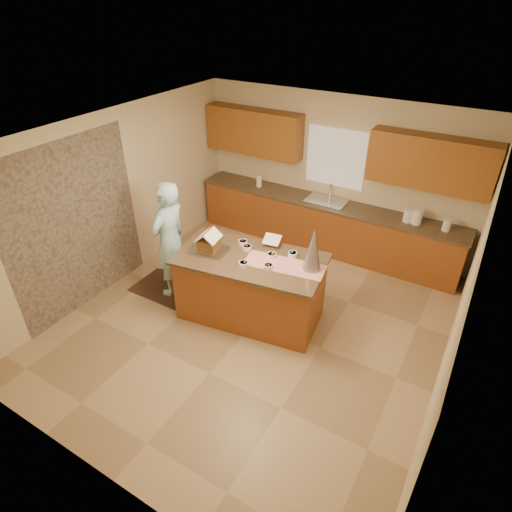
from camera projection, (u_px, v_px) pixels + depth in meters
name	position (u px, v px, depth m)	size (l,w,h in m)	color
floor	(255.00, 322.00, 6.23)	(5.50, 5.50, 0.00)	tan
ceiling	(255.00, 139.00, 4.78)	(5.50, 5.50, 0.00)	silver
wall_back	(335.00, 174.00, 7.50)	(5.50, 5.50, 0.00)	beige
wall_front	(84.00, 390.00, 3.51)	(5.50, 5.50, 0.00)	beige
wall_left	(116.00, 200.00, 6.58)	(5.50, 5.50, 0.00)	beige
wall_right	(461.00, 305.00, 4.43)	(5.50, 5.50, 0.00)	beige
stone_accent	(76.00, 228.00, 6.04)	(2.50, 2.50, 0.00)	gray
window_curtain	(336.00, 158.00, 7.31)	(1.05, 0.03, 1.00)	white
back_counter_base	(324.00, 226.00, 7.77)	(4.80, 0.60, 0.88)	#97451F
back_counter_top	(326.00, 203.00, 7.52)	(4.85, 0.63, 0.04)	brown
upper_cabinet_left	(254.00, 132.00, 7.73)	(1.85, 0.35, 0.80)	#955420
upper_cabinet_right	(431.00, 163.00, 6.40)	(1.85, 0.35, 0.80)	#955420
sink	(326.00, 204.00, 7.53)	(0.70, 0.45, 0.12)	silver
faucet	(331.00, 191.00, 7.57)	(0.03, 0.03, 0.28)	silver
island_base	(251.00, 288.00, 6.12)	(1.96, 0.98, 0.96)	#97451F
island_top	(250.00, 259.00, 5.85)	(2.05, 1.07, 0.04)	brown
table_runner	(284.00, 265.00, 5.69)	(1.09, 0.39, 0.01)	#B5130C
baking_tray	(209.00, 250.00, 5.98)	(0.50, 0.37, 0.03)	silver
cookbook	(272.00, 240.00, 6.06)	(0.24, 0.02, 0.20)	white
tinsel_tree	(313.00, 249.00, 5.46)	(0.24, 0.24, 0.60)	#B9BAC6
rug	(174.00, 289.00, 6.89)	(1.25, 0.82, 0.01)	black
boy	(170.00, 240.00, 6.37)	(0.67, 0.44, 1.85)	#A6D7EC
canister_a	(408.00, 216.00, 6.85)	(0.15, 0.15, 0.20)	white
canister_b	(417.00, 217.00, 6.78)	(0.17, 0.17, 0.24)	white
canister_c	(447.00, 225.00, 6.60)	(0.13, 0.13, 0.18)	white
paper_towel	(259.00, 181.00, 8.04)	(0.10, 0.10, 0.22)	white
gingerbread_house	(209.00, 242.00, 5.91)	(0.34, 0.35, 0.31)	brown
candy_bowls	(261.00, 255.00, 5.85)	(0.89, 0.68, 0.06)	#35A3C7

